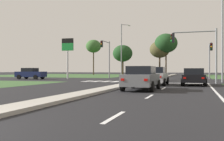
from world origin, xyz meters
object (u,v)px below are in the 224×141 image
at_px(car_maroon_fourth, 147,74).
at_px(treeline_fourth, 166,43).
at_px(traffic_signal_far_right, 210,54).
at_px(treeline_near, 93,46).
at_px(car_grey_near, 142,78).
at_px(traffic_signal_near_right, 199,46).
at_px(treeline_second, 123,53).
at_px(fuel_price_totem, 68,49).
at_px(street_lamp_second, 223,29).
at_px(pedestrian_at_median, 164,70).
at_px(car_navy_seventh, 31,73).
at_px(traffic_signal_far_left, 107,53).
at_px(treeline_third, 160,49).
at_px(car_silver_sixth, 155,76).
at_px(car_blue_second, 154,73).
at_px(street_lamp_third, 122,48).
at_px(car_black_third, 194,77).

height_order(car_maroon_fourth, treeline_fourth, treeline_fourth).
bearing_deg(traffic_signal_far_right, treeline_near, 135.52).
bearing_deg(car_grey_near, traffic_signal_near_right, 69.85).
distance_m(traffic_signal_near_right, treeline_fourth, 37.67).
relative_size(car_grey_near, treeline_second, 0.61).
relative_size(fuel_price_totem, treeline_fourth, 0.60).
height_order(traffic_signal_near_right, street_lamp_second, street_lamp_second).
distance_m(pedestrian_at_median, treeline_second, 19.57).
height_order(traffic_signal_far_right, pedestrian_at_median, traffic_signal_far_right).
height_order(car_navy_seventh, traffic_signal_near_right, traffic_signal_near_right).
bearing_deg(car_grey_near, street_lamp_second, 64.48).
bearing_deg(traffic_signal_far_left, car_maroon_fourth, -42.56).
bearing_deg(traffic_signal_near_right, car_maroon_fourth, 140.85).
height_order(treeline_near, treeline_fourth, treeline_fourth).
distance_m(car_navy_seventh, treeline_second, 31.17).
distance_m(traffic_signal_near_right, fuel_price_totem, 19.93).
bearing_deg(treeline_second, traffic_signal_far_right, -51.90).
relative_size(treeline_third, treeline_fourth, 0.84).
height_order(traffic_signal_near_right, pedestrian_at_median, traffic_signal_near_right).
height_order(car_silver_sixth, street_lamp_second, street_lamp_second).
relative_size(car_blue_second, street_lamp_third, 0.44).
distance_m(car_black_third, street_lamp_second, 8.63).
bearing_deg(car_blue_second, traffic_signal_far_right, 122.86).
bearing_deg(traffic_signal_far_right, treeline_second, 128.10).
xyz_separation_m(car_blue_second, car_maroon_fourth, (2.24, -21.63, 0.04)).
xyz_separation_m(pedestrian_at_median, fuel_price_totem, (-12.57, -12.58, 3.14)).
distance_m(street_lamp_second, pedestrian_at_median, 19.82).
relative_size(traffic_signal_far_left, treeline_third, 0.71).
bearing_deg(car_black_third, fuel_price_totem, 147.72).
relative_size(car_silver_sixth, street_lamp_second, 0.43).
bearing_deg(car_black_third, car_grey_near, -116.30).
bearing_deg(treeline_second, car_grey_near, -73.24).
bearing_deg(car_blue_second, treeline_fourth, -96.86).
bearing_deg(street_lamp_second, car_black_third, -114.70).
bearing_deg(fuel_price_totem, traffic_signal_near_right, -23.19).
bearing_deg(street_lamp_third, car_grey_near, -72.51).
relative_size(car_maroon_fourth, treeline_near, 0.45).
bearing_deg(car_silver_sixth, treeline_third, 96.79).
relative_size(car_maroon_fourth, fuel_price_totem, 0.72).
bearing_deg(traffic_signal_near_right, treeline_fourth, 100.80).
bearing_deg(traffic_signal_near_right, car_grey_near, -110.15).
bearing_deg(treeline_second, street_lamp_third, -75.31).
bearing_deg(car_black_third, treeline_second, 113.57).
relative_size(car_grey_near, traffic_signal_near_right, 0.86).
bearing_deg(treeline_third, car_silver_sixth, -83.21).
xyz_separation_m(car_grey_near, traffic_signal_near_right, (3.70, 10.08, 2.88)).
bearing_deg(car_silver_sixth, traffic_signal_far_left, 122.09).
relative_size(car_maroon_fourth, street_lamp_third, 0.41).
bearing_deg(car_maroon_fourth, car_navy_seventh, 89.03).
distance_m(pedestrian_at_median, treeline_fourth, 17.65).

